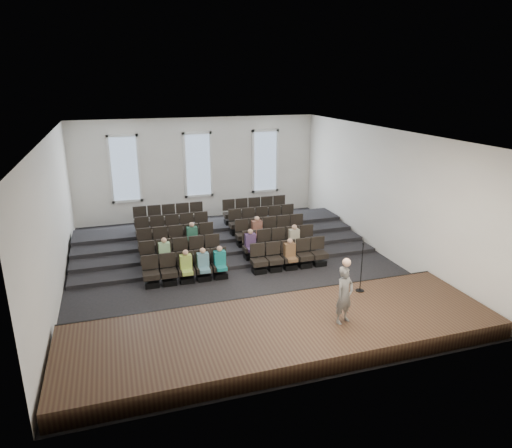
% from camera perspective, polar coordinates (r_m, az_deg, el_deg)
% --- Properties ---
extents(ground, '(14.00, 14.00, 0.00)m').
position_cam_1_polar(ground, '(17.12, -2.56, -5.61)').
color(ground, black).
rests_on(ground, ground).
extents(ceiling, '(12.00, 14.00, 0.02)m').
position_cam_1_polar(ceiling, '(15.82, -2.81, 11.30)').
color(ceiling, white).
rests_on(ceiling, ground).
extents(wall_back, '(12.00, 0.04, 5.00)m').
position_cam_1_polar(wall_back, '(22.98, -7.26, 6.87)').
color(wall_back, white).
rests_on(wall_back, ground).
extents(wall_front, '(12.00, 0.04, 5.00)m').
position_cam_1_polar(wall_front, '(10.07, 7.85, -7.60)').
color(wall_front, white).
rests_on(wall_front, ground).
extents(wall_left, '(0.04, 14.00, 5.00)m').
position_cam_1_polar(wall_left, '(15.91, -24.11, 0.55)').
color(wall_left, white).
rests_on(wall_left, ground).
extents(wall_right, '(0.04, 14.00, 5.00)m').
position_cam_1_polar(wall_right, '(18.71, 15.46, 3.87)').
color(wall_right, white).
rests_on(wall_right, ground).
extents(stage, '(11.80, 3.60, 0.50)m').
position_cam_1_polar(stage, '(12.68, 3.63, -13.30)').
color(stage, '#402D1B').
rests_on(stage, ground).
extents(stage_lip, '(11.80, 0.06, 0.52)m').
position_cam_1_polar(stage_lip, '(14.13, 1.02, -9.79)').
color(stage_lip, black).
rests_on(stage_lip, ground).
extents(risers, '(11.80, 4.80, 0.60)m').
position_cam_1_polar(risers, '(19.92, -4.95, -1.62)').
color(risers, black).
rests_on(risers, ground).
extents(seating_rows, '(6.80, 4.70, 1.67)m').
position_cam_1_polar(seating_rows, '(18.26, -3.85, -1.81)').
color(seating_rows, black).
rests_on(seating_rows, ground).
extents(windows, '(8.44, 0.10, 3.24)m').
position_cam_1_polar(windows, '(22.88, -7.25, 7.33)').
color(windows, white).
rests_on(windows, wall_back).
extents(audience, '(5.45, 2.64, 1.10)m').
position_cam_1_polar(audience, '(16.98, -3.27, -2.92)').
color(audience, '#9FBF4C').
rests_on(audience, seating_rows).
extents(speaker, '(0.68, 0.56, 1.59)m').
position_cam_1_polar(speaker, '(12.46, 11.00, -8.72)').
color(speaker, '#63615E').
rests_on(speaker, stage).
extents(mic_stand, '(0.27, 0.27, 1.60)m').
position_cam_1_polar(mic_stand, '(14.44, 12.97, -6.44)').
color(mic_stand, black).
rests_on(mic_stand, stage).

